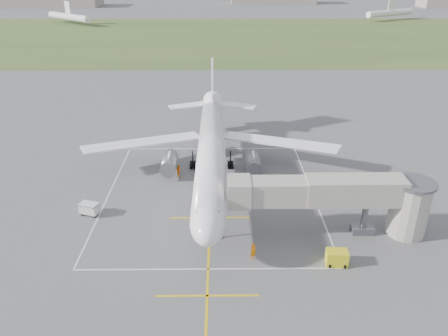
{
  "coord_description": "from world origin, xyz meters",
  "views": [
    {
      "loc": [
        1.28,
        -56.41,
        29.18
      ],
      "look_at": [
        1.82,
        -4.0,
        4.0
      ],
      "focal_mm": 35.0,
      "sensor_mm": 36.0,
      "label": 1
    }
  ],
  "objects_px": {
    "baggage_cart": "(90,209)",
    "ramp_worker_nose": "(253,251)",
    "jet_bridge": "(347,198)",
    "airliner": "(211,151)",
    "ramp_worker_wing": "(179,170)",
    "gpu_unit": "(337,258)"
  },
  "relations": [
    {
      "from": "baggage_cart",
      "to": "ramp_worker_nose",
      "type": "relative_size",
      "value": 1.32
    },
    {
      "from": "airliner",
      "to": "ramp_worker_wing",
      "type": "xyz_separation_m",
      "value": [
        -4.83,
        0.93,
        -3.49
      ]
    },
    {
      "from": "baggage_cart",
      "to": "airliner",
      "type": "bearing_deg",
      "value": 51.27
    },
    {
      "from": "ramp_worker_nose",
      "to": "ramp_worker_wing",
      "type": "distance_m",
      "value": 22.2
    },
    {
      "from": "jet_bridge",
      "to": "gpu_unit",
      "type": "height_order",
      "value": "jet_bridge"
    },
    {
      "from": "gpu_unit",
      "to": "ramp_worker_nose",
      "type": "distance_m",
      "value": 8.79
    },
    {
      "from": "ramp_worker_wing",
      "to": "jet_bridge",
      "type": "bearing_deg",
      "value": -163.54
    },
    {
      "from": "gpu_unit",
      "to": "ramp_worker_nose",
      "type": "height_order",
      "value": "ramp_worker_nose"
    },
    {
      "from": "ramp_worker_nose",
      "to": "ramp_worker_wing",
      "type": "xyz_separation_m",
      "value": [
        -9.63,
        20.0,
        -0.08
      ]
    },
    {
      "from": "jet_bridge",
      "to": "baggage_cart",
      "type": "height_order",
      "value": "jet_bridge"
    },
    {
      "from": "airliner",
      "to": "ramp_worker_nose",
      "type": "distance_m",
      "value": 19.96
    },
    {
      "from": "baggage_cart",
      "to": "ramp_worker_wing",
      "type": "bearing_deg",
      "value": 64.47
    },
    {
      "from": "baggage_cart",
      "to": "ramp_worker_wing",
      "type": "distance_m",
      "value": 14.89
    },
    {
      "from": "airliner",
      "to": "baggage_cart",
      "type": "bearing_deg",
      "value": -147.12
    },
    {
      "from": "ramp_worker_nose",
      "to": "jet_bridge",
      "type": "bearing_deg",
      "value": -3.38
    },
    {
      "from": "baggage_cart",
      "to": "ramp_worker_wing",
      "type": "relative_size",
      "value": 1.44
    },
    {
      "from": "ramp_worker_nose",
      "to": "baggage_cart",
      "type": "bearing_deg",
      "value": 127.89
    },
    {
      "from": "airliner",
      "to": "baggage_cart",
      "type": "height_order",
      "value": "airliner"
    },
    {
      "from": "baggage_cart",
      "to": "ramp_worker_nose",
      "type": "height_order",
      "value": "ramp_worker_nose"
    },
    {
      "from": "jet_bridge",
      "to": "baggage_cart",
      "type": "bearing_deg",
      "value": 171.8
    },
    {
      "from": "airliner",
      "to": "gpu_unit",
      "type": "distance_m",
      "value": 24.47
    },
    {
      "from": "ramp_worker_wing",
      "to": "gpu_unit",
      "type": "bearing_deg",
      "value": -175.95
    }
  ]
}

